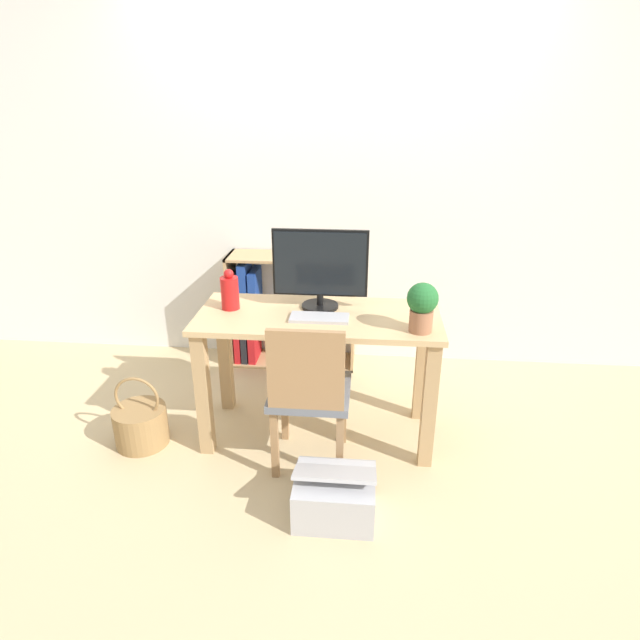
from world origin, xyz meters
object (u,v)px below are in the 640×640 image
(monitor, at_px, (321,267))
(chair, at_px, (309,391))
(keyboard, at_px, (319,318))
(potted_plant, at_px, (422,305))
(storage_box, at_px, (335,495))
(basket, at_px, (141,424))
(bookshelf, at_px, (271,311))
(vase, at_px, (230,292))

(monitor, relative_size, chair, 0.61)
(keyboard, distance_m, potted_plant, 0.53)
(storage_box, bearing_deg, chair, 114.20)
(keyboard, height_order, storage_box, keyboard)
(keyboard, relative_size, storage_box, 0.81)
(potted_plant, bearing_deg, basket, -179.05)
(keyboard, xyz_separation_m, chair, (-0.03, -0.24, -0.29))
(monitor, distance_m, keyboard, 0.28)
(bookshelf, xyz_separation_m, basket, (-0.55, -1.05, -0.27))
(keyboard, bearing_deg, bookshelf, 115.07)
(monitor, height_order, potted_plant, monitor)
(keyboard, height_order, bookshelf, bookshelf)
(chair, xyz_separation_m, basket, (-0.95, 0.11, -0.33))
(vase, relative_size, basket, 0.53)
(potted_plant, bearing_deg, bookshelf, 132.35)
(potted_plant, height_order, chair, potted_plant)
(potted_plant, distance_m, bookshelf, 1.47)
(keyboard, xyz_separation_m, potted_plant, (0.50, -0.10, 0.13))
(monitor, xyz_separation_m, chair, (-0.02, -0.40, -0.51))
(monitor, height_order, storage_box, monitor)
(keyboard, distance_m, chair, 0.38)
(keyboard, distance_m, vase, 0.51)
(vase, distance_m, storage_box, 1.17)
(monitor, relative_size, keyboard, 1.67)
(potted_plant, height_order, bookshelf, potted_plant)
(monitor, relative_size, vase, 2.28)
(basket, xyz_separation_m, storage_box, (1.10, -0.45, -0.01))
(monitor, xyz_separation_m, bookshelf, (-0.42, 0.76, -0.57))
(chair, bearing_deg, bookshelf, 111.95)
(keyboard, height_order, basket, keyboard)
(keyboard, relative_size, basket, 0.73)
(potted_plant, distance_m, basket, 1.66)
(keyboard, bearing_deg, potted_plant, -11.33)
(storage_box, bearing_deg, vase, 131.89)
(basket, bearing_deg, potted_plant, 0.95)
(bookshelf, bearing_deg, monitor, -60.72)
(keyboard, bearing_deg, chair, -97.20)
(potted_plant, bearing_deg, vase, 168.29)
(vase, xyz_separation_m, basket, (-0.49, -0.23, -0.71))
(chair, bearing_deg, keyboard, 85.62)
(monitor, distance_m, vase, 0.50)
(monitor, bearing_deg, potted_plant, -27.79)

